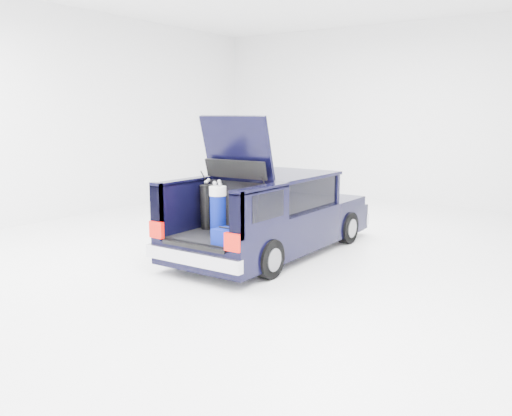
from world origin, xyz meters
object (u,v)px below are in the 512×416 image
Objects in this scene: blue_golf_bag at (218,211)px; red_suitcase at (253,215)px; blue_duffel at (230,237)px; black_golf_bag at (207,207)px; car at (275,216)px.

red_suitcase is at bearing 33.46° from blue_golf_bag.
red_suitcase is at bearing 103.74° from blue_duffel.
car is at bearing 78.52° from black_golf_bag.
blue_duffel is (0.50, -2.01, 0.04)m from car.
blue_golf_bag reaches higher than red_suitcase.
car reaches higher than black_golf_bag.
red_suitcase is 0.78× the size of black_golf_bag.
car is at bearing 71.06° from blue_golf_bag.
black_golf_bag is at bearing -110.84° from car.
red_suitcase is 0.86m from black_golf_bag.
black_golf_bag reaches higher than red_suitcase.
blue_golf_bag is (0.51, -0.35, 0.03)m from black_golf_bag.
blue_golf_bag is at bearing -25.44° from black_golf_bag.
blue_duffel is at bearing -76.01° from car.
red_suitcase is at bearing 16.01° from black_golf_bag.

